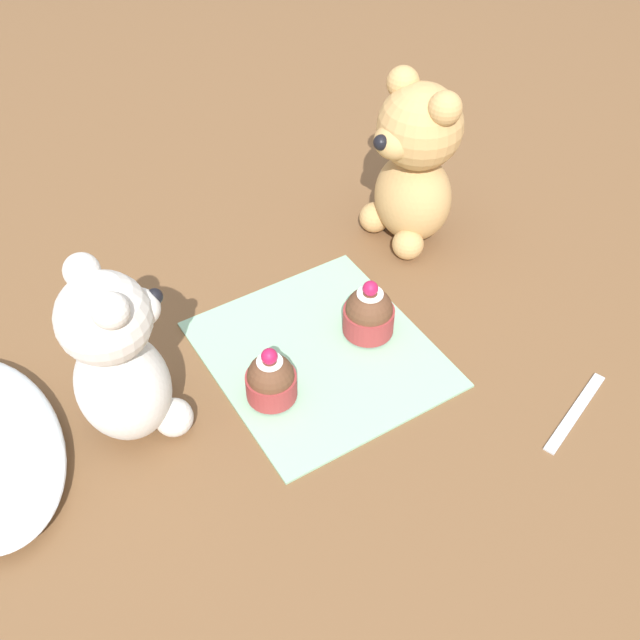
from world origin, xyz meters
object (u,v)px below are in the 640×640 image
Objects in this scene: teddy_bear_cream at (119,360)px; cupcake_near_tan_bear at (367,311)px; teddy_bear_tan at (414,164)px; teaspoon at (576,412)px; cupcake_near_cream_bear at (271,379)px.

teddy_bear_cream is 0.29m from cupcake_near_tan_bear.
teddy_bear_tan is (0.10, -0.43, 0.02)m from teddy_bear_cream.
teddy_bear_tan is at bearing -51.04° from cupcake_near_tan_bear.
teddy_bear_cream is 0.44m from teddy_bear_tan.
teddy_bear_cream reaches higher than cupcake_near_tan_bear.
cupcake_near_cream_bear is at bearing -55.66° from teaspoon.
teaspoon is at bearing -150.87° from cupcake_near_tan_bear.
teddy_bear_cream is at bearing 86.53° from cupcake_near_tan_bear.
teddy_bear_cream is 0.16m from cupcake_near_cream_bear.
teddy_bear_tan is 0.34m from cupcake_near_cream_bear.
teddy_bear_tan reaches higher than cupcake_near_tan_bear.
teddy_bear_tan is at bearing -114.98° from teaspoon.
teddy_bear_tan reaches higher than cupcake_near_cream_bear.
cupcake_near_tan_bear is at bearing -55.01° from teddy_bear_tan.
teddy_bear_cream is 0.92× the size of teddy_bear_tan.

